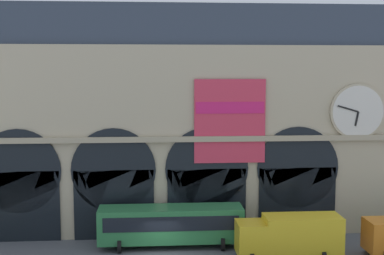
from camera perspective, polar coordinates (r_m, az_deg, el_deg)
The scene contains 3 objects.
station_building at distance 43.57m, azimuth -3.53°, elevation 0.62°, with size 38.69×5.78×18.84m.
bus_center at distance 40.17m, azimuth -2.36°, elevation -10.62°, with size 11.00×3.25×3.10m.
box_truck_mideast at distance 38.44m, azimuth 10.78°, elevation -11.63°, with size 7.50×2.91×3.12m.
Camera 1 is at (-0.42, -35.70, 13.31)m, focal length 48.24 mm.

